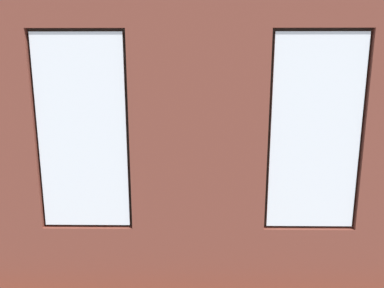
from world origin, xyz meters
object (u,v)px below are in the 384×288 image
object	(u,v)px
couch_by_window	(130,233)
candle_jar	(181,170)
table_plant_small	(186,169)
media_console	(56,180)
papasan_chair	(190,156)
remote_gray	(173,171)
potted_plant_between_couches	(250,218)
cup_ceramic	(159,173)
potted_plant_foreground_right	(91,139)
tv_flatscreen	(54,145)
potted_plant_by_left_couch	(297,173)
potted_plant_corner_near_left	(308,136)
coffee_table	(181,177)
couch_left	(347,201)

from	to	relation	value
couch_by_window	candle_jar	distance (m)	2.15
table_plant_small	media_console	distance (m)	2.46
table_plant_small	papasan_chair	size ratio (longest dim) A/B	0.21
candle_jar	remote_gray	distance (m)	0.19
potted_plant_between_couches	cup_ceramic	bearing A→B (deg)	-55.58
couch_by_window	remote_gray	distance (m)	2.22
candle_jar	table_plant_small	size ratio (longest dim) A/B	0.56
cup_ceramic	media_console	xyz separation A→B (m)	(1.95, -0.38, -0.24)
potted_plant_foreground_right	potted_plant_between_couches	world-z (taller)	potted_plant_foreground_right
potted_plant_between_couches	tv_flatscreen	bearing A→B (deg)	-35.04
media_console	potted_plant_by_left_couch	size ratio (longest dim) A/B	2.20
cup_ceramic	candle_jar	bearing A→B (deg)	-160.61
candle_jar	potted_plant_foreground_right	world-z (taller)	potted_plant_foreground_right
potted_plant_corner_near_left	table_plant_small	bearing A→B (deg)	34.02
cup_ceramic	tv_flatscreen	size ratio (longest dim) A/B	0.07
potted_plant_by_left_couch	coffee_table	bearing A→B (deg)	10.51
couch_left	media_console	distance (m)	5.02
potted_plant_by_left_couch	cup_ceramic	bearing A→B (deg)	11.84
candle_jar	potted_plant_corner_near_left	distance (m)	3.16
potted_plant_corner_near_left	coffee_table	bearing A→B (deg)	31.15
potted_plant_by_left_couch	couch_left	bearing A→B (deg)	106.40
remote_gray	media_console	bearing A→B (deg)	84.67
couch_left	potted_plant_by_left_couch	world-z (taller)	couch_left
potted_plant_between_couches	potted_plant_corner_near_left	xyz separation A→B (m)	(-1.76, -3.66, 0.29)
couch_left	potted_plant_corner_near_left	xyz separation A→B (m)	(-0.14, -2.59, 0.47)
couch_by_window	remote_gray	xyz separation A→B (m)	(-0.39, -2.18, 0.13)
potted_plant_by_left_couch	potted_plant_corner_near_left	distance (m)	1.42
couch_by_window	potted_plant_by_left_couch	distance (m)	3.66
couch_by_window	cup_ceramic	xyz separation A→B (m)	(-0.17, -1.95, 0.17)
couch_by_window	potted_plant_corner_near_left	world-z (taller)	potted_plant_corner_near_left
coffee_table	cup_ceramic	distance (m)	0.40
coffee_table	potted_plant_between_couches	xyz separation A→B (m)	(-0.94, 2.03, 0.12)
candle_jar	table_plant_small	world-z (taller)	table_plant_small
papasan_chair	potted_plant_corner_near_left	bearing A→B (deg)	-174.00
coffee_table	candle_jar	bearing A→B (deg)	-123.69
couch_by_window	candle_jar	size ratio (longest dim) A/B	16.63
cup_ceramic	candle_jar	xyz separation A→B (m)	(-0.36, -0.13, 0.02)
couch_left	table_plant_small	world-z (taller)	couch_left
cup_ceramic	papasan_chair	size ratio (longest dim) A/B	0.09
cup_ceramic	potted_plant_corner_near_left	world-z (taller)	potted_plant_corner_near_left
papasan_chair	table_plant_small	bearing A→B (deg)	88.55
candle_jar	potted_plant_foreground_right	xyz separation A→B (m)	(2.02, -1.58, 0.24)
couch_left	potted_plant_foreground_right	xyz separation A→B (m)	(4.58, -2.54, 0.43)
couch_left	candle_jar	bearing A→B (deg)	-108.52
cup_ceramic	papasan_chair	distance (m)	1.57
tv_flatscreen	potted_plant_corner_near_left	size ratio (longest dim) A/B	0.84
papasan_chair	remote_gray	bearing A→B (deg)	77.35
potted_plant_by_left_couch	potted_plant_between_couches	size ratio (longest dim) A/B	0.46
potted_plant_foreground_right	potted_plant_between_couches	xyz separation A→B (m)	(-2.96, 3.61, -0.24)
potted_plant_by_left_couch	potted_plant_corner_near_left	size ratio (longest dim) A/B	0.37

